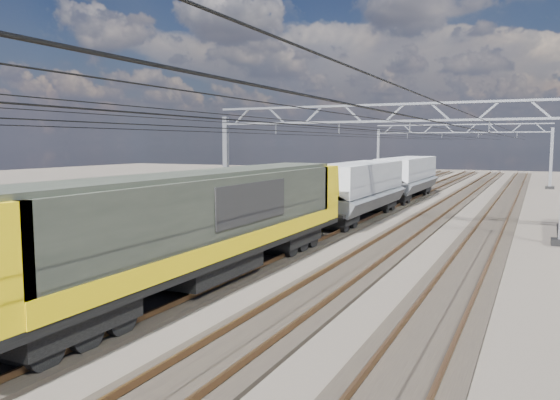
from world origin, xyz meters
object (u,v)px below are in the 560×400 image
at_px(catenary_gantry_far, 459,152).
at_px(trackside_cabinet, 88,239).
at_px(catenary_gantry_mid, 373,162).
at_px(hopper_wagon_mid, 407,174).
at_px(locomotive, 206,220).
at_px(hopper_wagon_lead, 359,186).

height_order(catenary_gantry_far, trackside_cabinet, catenary_gantry_far).
distance_m(catenary_gantry_mid, catenary_gantry_far, 36.00).
distance_m(hopper_wagon_mid, trackside_cabinet, 31.03).
bearing_deg(catenary_gantry_mid, catenary_gantry_far, 90.00).
relative_size(locomotive, hopper_wagon_lead, 1.62).
height_order(catenary_gantry_far, hopper_wagon_lead, catenary_gantry_far).
distance_m(hopper_wagon_lead, hopper_wagon_mid, 14.20).
xyz_separation_m(catenary_gantry_far, hopper_wagon_mid, (-2.00, -17.95, -1.67)).
xyz_separation_m(catenary_gantry_mid, locomotive, (-2.00, -13.84, -1.58)).
relative_size(catenary_gantry_mid, hopper_wagon_lead, 1.53).
bearing_deg(hopper_wagon_mid, trackside_cabinet, -103.43).
relative_size(hopper_wagon_mid, trackside_cabinet, 12.13).
relative_size(locomotive, hopper_wagon_mid, 1.62).
distance_m(catenary_gantry_mid, hopper_wagon_lead, 4.65).
height_order(catenary_gantry_mid, trackside_cabinet, catenary_gantry_mid).
bearing_deg(hopper_wagon_mid, hopper_wagon_lead, -90.00).
distance_m(locomotive, hopper_wagon_mid, 31.90).
relative_size(catenary_gantry_far, locomotive, 0.94).
relative_size(catenary_gantry_far, trackside_cabinet, 18.57).
distance_m(catenary_gantry_far, hopper_wagon_mid, 18.14).
bearing_deg(trackside_cabinet, hopper_wagon_mid, 58.21).
height_order(catenary_gantry_mid, catenary_gantry_far, same).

